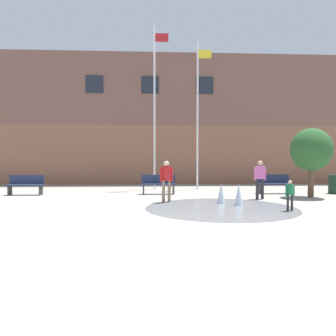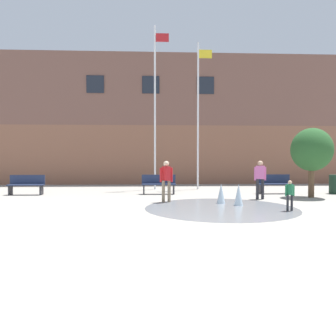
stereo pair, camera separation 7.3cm
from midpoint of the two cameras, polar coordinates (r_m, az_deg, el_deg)
The scene contains 13 objects.
ground_plane at distance 6.38m, azimuth -3.61°, elevation -13.79°, with size 100.00×100.00×0.00m, color #9E998E.
library_building at distance 24.11m, azimuth -3.21°, elevation 7.76°, with size 36.00×6.05×8.44m.
splash_fountain at distance 11.71m, azimuth 9.71°, elevation -5.81°, with size 5.16×5.16×0.78m.
park_bench_under_left_flagpole at distance 16.46m, azimuth -23.63°, elevation -2.65°, with size 1.60×0.44×0.91m.
park_bench_center at distance 15.45m, azimuth -1.81°, elevation -2.78°, with size 1.60×0.44×0.91m.
park_bench_far_right at distance 16.44m, azimuth 17.80°, elevation -2.59°, with size 1.60×0.44×0.91m.
child_running at distance 11.24m, azimuth 20.31°, elevation -4.10°, with size 0.31×0.24×0.99m.
adult_in_red at distance 12.56m, azimuth -0.46°, elevation -1.76°, with size 0.50×0.39×1.59m.
teen_by_trashcan at distance 14.01m, azimuth 15.58°, elevation -1.46°, with size 0.50×0.32×1.59m.
flagpole_left at distance 17.95m, azimuth -2.41°, elevation 11.18°, with size 0.80×0.10×8.77m.
flagpole_right at distance 18.06m, azimuth 5.14°, elevation 9.76°, with size 0.80×0.10×7.94m.
trash_can at distance 17.53m, azimuth 26.91°, elevation -2.53°, with size 0.56×0.56×0.90m, color #193323.
street_tree_near_building at distance 15.38m, azimuth 23.55°, elevation 2.90°, with size 1.74×1.74×2.99m.
Camera 1 is at (0.03, -6.14, 1.71)m, focal length 35.00 mm.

